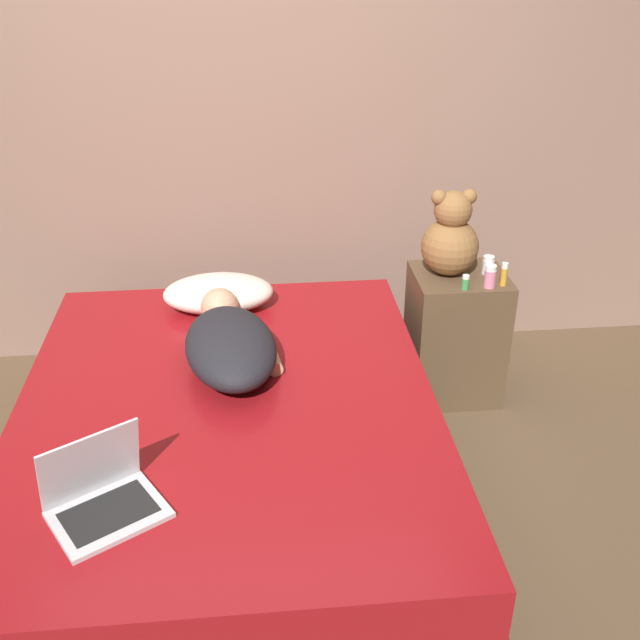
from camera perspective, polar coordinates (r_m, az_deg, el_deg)
ground_plane at (r=3.06m, az=-6.56°, el=-13.57°), size 12.00×12.00×0.00m
wall_back at (r=3.62m, az=-7.67°, el=16.42°), size 8.00×0.06×2.60m
bed at (r=2.90m, az=-6.82°, el=-10.05°), size 1.55×1.96×0.48m
nightstand at (r=3.55m, az=10.24°, el=-1.14°), size 0.41×0.37×0.62m
pillow at (r=3.36m, az=-7.74°, el=2.05°), size 0.49×0.31×0.15m
person_lying at (r=2.93m, az=-6.85°, el=-1.72°), size 0.42×0.76×0.19m
laptop at (r=2.34m, az=-16.28°, el=-12.72°), size 0.39×0.37×0.25m
teddy_bear at (r=3.36m, az=9.92°, el=6.19°), size 0.26×0.26×0.39m
bottle_pink at (r=3.31m, az=12.84°, el=3.25°), size 0.05×0.05×0.10m
bottle_clear at (r=3.44m, az=12.69°, el=4.11°), size 0.05×0.05×0.08m
bottle_amber at (r=3.34m, az=13.84°, el=3.39°), size 0.03×0.03×0.10m
bottle_green at (r=3.27m, az=11.03°, el=2.84°), size 0.03×0.03×0.06m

